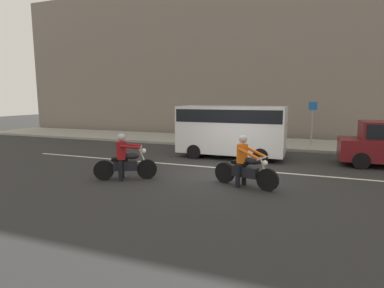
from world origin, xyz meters
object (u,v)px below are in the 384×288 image
object	(u,v)px
parked_van_white	(231,128)
street_sign_post	(312,119)
motorcycle_with_rider_crimson	(125,161)
motorcycle_with_rider_orange_stripe	(245,166)

from	to	relation	value
parked_van_white	street_sign_post	bearing A→B (deg)	51.59
motorcycle_with_rider_crimson	motorcycle_with_rider_orange_stripe	size ratio (longest dim) A/B	0.92
parked_van_white	street_sign_post	xyz separation A→B (m)	(3.46, 4.37, 0.24)
parked_van_white	street_sign_post	world-z (taller)	street_sign_post
motorcycle_with_rider_crimson	street_sign_post	distance (m)	11.15
motorcycle_with_rider_orange_stripe	street_sign_post	world-z (taller)	street_sign_post
motorcycle_with_rider_crimson	motorcycle_with_rider_orange_stripe	xyz separation A→B (m)	(3.91, 0.56, 0.01)
motorcycle_with_rider_orange_stripe	parked_van_white	distance (m)	4.82
street_sign_post	motorcycle_with_rider_crimson	bearing A→B (deg)	-121.79
motorcycle_with_rider_crimson	motorcycle_with_rider_orange_stripe	distance (m)	3.95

